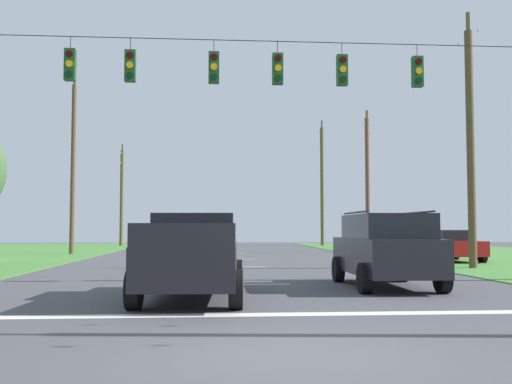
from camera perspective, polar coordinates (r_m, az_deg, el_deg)
name	(u,v)px	position (r m, az deg, el deg)	size (l,w,h in m)	color
ground_plane	(291,355)	(7.89, 3.37, -15.19)	(120.00, 120.00, 0.00)	#47474C
stop_bar_stripe	(266,314)	(11.35, 0.93, -11.57)	(14.35, 0.45, 0.01)	white
lane_dash_0	(246,284)	(17.29, -0.91, -8.78)	(0.15, 2.50, 0.01)	white
lane_dash_1	(235,267)	(24.98, -1.98, -7.14)	(0.15, 2.50, 0.01)	white
lane_dash_2	(230,259)	(31.17, -2.45, -6.41)	(0.15, 2.50, 0.01)	white
lane_dash_3	(226,253)	(39.18, -2.84, -5.80)	(0.15, 2.50, 0.01)	white
overhead_signal_span	(249,131)	(18.09, -0.68, 5.78)	(17.15, 0.31, 7.68)	brown
pickup_truck	(193,256)	(13.89, -6.03, -6.08)	(2.50, 5.49, 1.95)	black
suv_black	(386,248)	(16.80, 12.22, -5.24)	(2.26, 4.82, 2.05)	black
distant_car_crossing_white	(419,242)	(37.10, 15.22, -4.60)	(4.39, 2.21, 1.52)	silver
distant_car_oncoming	(450,245)	(30.30, 17.96, -4.84)	(2.14, 4.36, 1.52)	maroon
utility_pole_mid_right	(471,144)	(25.70, 19.73, 4.28)	(0.32, 1.95, 10.42)	brown
utility_pole_far_right	(367,181)	(40.13, 10.56, 1.07)	(0.28, 1.94, 9.42)	brown
utility_pole_near_left	(322,184)	(55.83, 6.31, 0.79)	(0.33, 1.94, 11.66)	brown
utility_pole_distant_right	(73,166)	(38.87, -17.01, 2.38)	(0.28, 1.68, 11.17)	brown
utility_pole_distant_left	(122,196)	(55.30, -12.66, -0.33)	(0.31, 1.69, 9.22)	brown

